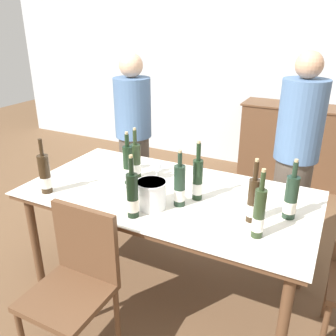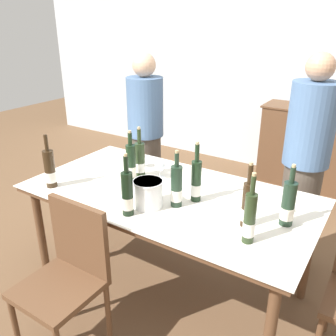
{
  "view_description": "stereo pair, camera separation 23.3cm",
  "coord_description": "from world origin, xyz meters",
  "px_view_note": "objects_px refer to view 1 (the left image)",
  "views": [
    {
      "loc": [
        0.97,
        -1.92,
        1.86
      ],
      "look_at": [
        0.0,
        0.0,
        0.96
      ],
      "focal_mm": 38.0,
      "sensor_mm": 36.0,
      "label": 1
    },
    {
      "loc": [
        1.17,
        -1.8,
        1.86
      ],
      "look_at": [
        0.0,
        0.0,
        0.96
      ],
      "focal_mm": 38.0,
      "sensor_mm": 36.0,
      "label": 2
    }
  ],
  "objects_px": {
    "wine_bottle_6": "(133,196)",
    "wine_glass_1": "(134,158)",
    "wine_bottle_0": "(259,214)",
    "wine_glass_0": "(124,176)",
    "wine_bottle_4": "(45,175)",
    "ice_bucket": "(151,194)",
    "wine_bottle_1": "(128,166)",
    "wine_bottle_7": "(291,198)",
    "wine_bottle_8": "(136,161)",
    "sideboard_cabinet": "(309,146)",
    "wine_bottle_2": "(180,187)",
    "wine_bottle_5": "(198,180)",
    "wine_glass_2": "(156,167)",
    "wine_bottle_3": "(253,201)",
    "dining_table": "(168,201)",
    "chair_near_front": "(76,277)",
    "person_host": "(134,142)",
    "person_guest_left": "(295,164)"
  },
  "relations": [
    {
      "from": "wine_glass_2",
      "to": "chair_near_front",
      "type": "height_order",
      "value": "chair_near_front"
    },
    {
      "from": "wine_bottle_3",
      "to": "wine_bottle_5",
      "type": "xyz_separation_m",
      "value": [
        -0.39,
        0.11,
        0.0
      ]
    },
    {
      "from": "wine_bottle_5",
      "to": "wine_bottle_0",
      "type": "bearing_deg",
      "value": -29.52
    },
    {
      "from": "dining_table",
      "to": "wine_glass_0",
      "type": "xyz_separation_m",
      "value": [
        -0.3,
        -0.08,
        0.16
      ]
    },
    {
      "from": "ice_bucket",
      "to": "wine_bottle_5",
      "type": "bearing_deg",
      "value": 47.44
    },
    {
      "from": "ice_bucket",
      "to": "wine_bottle_1",
      "type": "distance_m",
      "value": 0.4
    },
    {
      "from": "dining_table",
      "to": "wine_bottle_4",
      "type": "distance_m",
      "value": 0.84
    },
    {
      "from": "wine_bottle_0",
      "to": "wine_glass_0",
      "type": "xyz_separation_m",
      "value": [
        -0.96,
        0.17,
        -0.04
      ]
    },
    {
      "from": "wine_bottle_2",
      "to": "wine_bottle_5",
      "type": "distance_m",
      "value": 0.15
    },
    {
      "from": "wine_bottle_8",
      "to": "wine_glass_0",
      "type": "xyz_separation_m",
      "value": [
        0.03,
        -0.2,
        -0.03
      ]
    },
    {
      "from": "wine_bottle_1",
      "to": "wine_bottle_3",
      "type": "distance_m",
      "value": 0.92
    },
    {
      "from": "wine_bottle_3",
      "to": "wine_glass_1",
      "type": "distance_m",
      "value": 1.08
    },
    {
      "from": "wine_bottle_5",
      "to": "wine_glass_0",
      "type": "relative_size",
      "value": 3.01
    },
    {
      "from": "wine_bottle_7",
      "to": "person_guest_left",
      "type": "height_order",
      "value": "person_guest_left"
    },
    {
      "from": "wine_bottle_2",
      "to": "person_host",
      "type": "distance_m",
      "value": 1.24
    },
    {
      "from": "wine_bottle_0",
      "to": "wine_bottle_6",
      "type": "distance_m",
      "value": 0.72
    },
    {
      "from": "dining_table",
      "to": "chair_near_front",
      "type": "distance_m",
      "value": 0.78
    },
    {
      "from": "ice_bucket",
      "to": "wine_bottle_2",
      "type": "relative_size",
      "value": 0.51
    },
    {
      "from": "ice_bucket",
      "to": "wine_glass_2",
      "type": "height_order",
      "value": "ice_bucket"
    },
    {
      "from": "sideboard_cabinet",
      "to": "wine_bottle_0",
      "type": "height_order",
      "value": "wine_bottle_0"
    },
    {
      "from": "sideboard_cabinet",
      "to": "wine_bottle_2",
      "type": "distance_m",
      "value": 2.62
    },
    {
      "from": "chair_near_front",
      "to": "person_guest_left",
      "type": "bearing_deg",
      "value": 59.18
    },
    {
      "from": "wine_bottle_1",
      "to": "wine_bottle_4",
      "type": "distance_m",
      "value": 0.56
    },
    {
      "from": "wine_bottle_6",
      "to": "wine_glass_1",
      "type": "bearing_deg",
      "value": 121.21
    },
    {
      "from": "sideboard_cabinet",
      "to": "person_host",
      "type": "relative_size",
      "value": 1.01
    },
    {
      "from": "wine_bottle_5",
      "to": "wine_glass_2",
      "type": "xyz_separation_m",
      "value": [
        -0.39,
        0.16,
        -0.04
      ]
    },
    {
      "from": "wine_bottle_1",
      "to": "wine_bottle_4",
      "type": "relative_size",
      "value": 1.01
    },
    {
      "from": "chair_near_front",
      "to": "person_host",
      "type": "height_order",
      "value": "person_host"
    },
    {
      "from": "wine_bottle_2",
      "to": "wine_bottle_7",
      "type": "relative_size",
      "value": 1.0
    },
    {
      "from": "chair_near_front",
      "to": "wine_bottle_2",
      "type": "bearing_deg",
      "value": 61.05
    },
    {
      "from": "wine_bottle_0",
      "to": "wine_bottle_4",
      "type": "distance_m",
      "value": 1.4
    },
    {
      "from": "sideboard_cabinet",
      "to": "wine_bottle_7",
      "type": "xyz_separation_m",
      "value": [
        0.12,
        -2.37,
        0.43
      ]
    },
    {
      "from": "wine_bottle_7",
      "to": "wine_bottle_8",
      "type": "bearing_deg",
      "value": 175.35
    },
    {
      "from": "wine_bottle_0",
      "to": "wine_bottle_4",
      "type": "relative_size",
      "value": 1.05
    },
    {
      "from": "ice_bucket",
      "to": "person_host",
      "type": "distance_m",
      "value": 1.22
    },
    {
      "from": "wine_bottle_4",
      "to": "wine_glass_2",
      "type": "relative_size",
      "value": 2.82
    },
    {
      "from": "sideboard_cabinet",
      "to": "wine_bottle_8",
      "type": "distance_m",
      "value": 2.52
    },
    {
      "from": "wine_glass_0",
      "to": "wine_glass_2",
      "type": "bearing_deg",
      "value": 64.42
    },
    {
      "from": "dining_table",
      "to": "ice_bucket",
      "type": "distance_m",
      "value": 0.28
    },
    {
      "from": "wine_bottle_6",
      "to": "wine_bottle_1",
      "type": "bearing_deg",
      "value": 125.87
    },
    {
      "from": "wine_bottle_0",
      "to": "wine_bottle_7",
      "type": "bearing_deg",
      "value": 67.25
    },
    {
      "from": "person_guest_left",
      "to": "wine_bottle_6",
      "type": "bearing_deg",
      "value": -123.14
    },
    {
      "from": "wine_bottle_4",
      "to": "wine_glass_1",
      "type": "bearing_deg",
      "value": 63.05
    },
    {
      "from": "wine_bottle_0",
      "to": "wine_glass_1",
      "type": "relative_size",
      "value": 2.98
    },
    {
      "from": "wine_bottle_0",
      "to": "wine_glass_0",
      "type": "relative_size",
      "value": 2.99
    },
    {
      "from": "wine_bottle_4",
      "to": "wine_bottle_7",
      "type": "bearing_deg",
      "value": 14.54
    },
    {
      "from": "wine_bottle_3",
      "to": "wine_bottle_6",
      "type": "xyz_separation_m",
      "value": [
        -0.64,
        -0.26,
        0.0
      ]
    },
    {
      "from": "wine_bottle_3",
      "to": "wine_bottle_1",
      "type": "bearing_deg",
      "value": 172.64
    },
    {
      "from": "wine_bottle_2",
      "to": "wine_bottle_4",
      "type": "distance_m",
      "value": 0.91
    },
    {
      "from": "ice_bucket",
      "to": "wine_bottle_3",
      "type": "height_order",
      "value": "wine_bottle_3"
    }
  ]
}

